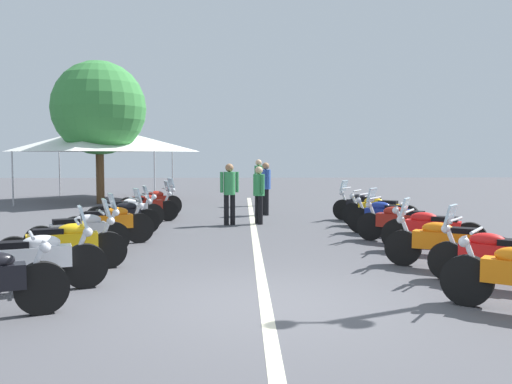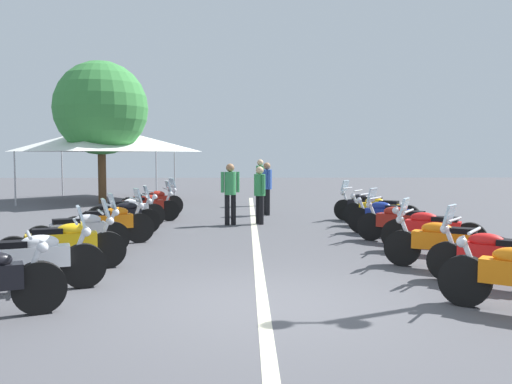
{
  "view_description": "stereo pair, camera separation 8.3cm",
  "coord_description": "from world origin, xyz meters",
  "px_view_note": "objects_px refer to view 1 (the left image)",
  "views": [
    {
      "loc": [
        -7.05,
        0.3,
        1.96
      ],
      "look_at": [
        4.97,
        0.0,
        1.15
      ],
      "focal_mm": 38.54,
      "sensor_mm": 36.0,
      "label": 1
    },
    {
      "loc": [
        -7.05,
        0.22,
        1.96
      ],
      "look_at": [
        4.97,
        0.0,
        1.15
      ],
      "focal_mm": 38.54,
      "sensor_mm": 36.0,
      "label": 2
    }
  ],
  "objects_px": {
    "motorcycle_right_row_4": "(401,222)",
    "bystander_0": "(259,178)",
    "bystander_1": "(259,191)",
    "motorcycle_left_row_1": "(30,260)",
    "motorcycle_left_row_6": "(126,212)",
    "event_tent": "(101,139)",
    "motorcycle_left_row_4": "(109,223)",
    "motorcycle_right_row_1": "(497,256)",
    "motorcycle_right_row_2": "(446,243)",
    "motorcycle_right_row_3": "(432,231)",
    "motorcycle_left_row_7": "(143,206)",
    "motorcycle_right_row_5": "(386,216)",
    "motorcycle_left_row_8": "(151,202)",
    "motorcycle_right_row_6": "(379,211)",
    "motorcycle_left_row_2": "(64,244)",
    "motorcycle_left_row_5": "(120,216)",
    "motorcycle_right_row_7": "(364,206)",
    "roadside_tree_0": "(99,108)",
    "bystander_2": "(229,189)",
    "bystander_3": "(266,184)",
    "motorcycle_left_row_3": "(80,232)"
  },
  "relations": [
    {
      "from": "motorcycle_left_row_5",
      "to": "motorcycle_right_row_4",
      "type": "relative_size",
      "value": 1.07
    },
    {
      "from": "motorcycle_right_row_4",
      "to": "event_tent",
      "type": "distance_m",
      "value": 15.34
    },
    {
      "from": "motorcycle_right_row_3",
      "to": "roadside_tree_0",
      "type": "bearing_deg",
      "value": -23.68
    },
    {
      "from": "motorcycle_left_row_6",
      "to": "motorcycle_left_row_7",
      "type": "height_order",
      "value": "motorcycle_left_row_7"
    },
    {
      "from": "motorcycle_left_row_2",
      "to": "bystander_2",
      "type": "relative_size",
      "value": 1.18
    },
    {
      "from": "motorcycle_right_row_4",
      "to": "motorcycle_right_row_5",
      "type": "relative_size",
      "value": 1.01
    },
    {
      "from": "motorcycle_left_row_6",
      "to": "motorcycle_left_row_8",
      "type": "height_order",
      "value": "motorcycle_left_row_8"
    },
    {
      "from": "motorcycle_right_row_6",
      "to": "bystander_3",
      "type": "distance_m",
      "value": 4.31
    },
    {
      "from": "bystander_0",
      "to": "roadside_tree_0",
      "type": "bearing_deg",
      "value": 17.27
    },
    {
      "from": "motorcycle_left_row_8",
      "to": "event_tent",
      "type": "relative_size",
      "value": 0.32
    },
    {
      "from": "motorcycle_right_row_1",
      "to": "event_tent",
      "type": "distance_m",
      "value": 18.77
    },
    {
      "from": "motorcycle_left_row_8",
      "to": "motorcycle_left_row_5",
      "type": "bearing_deg",
      "value": -121.66
    },
    {
      "from": "motorcycle_left_row_7",
      "to": "bystander_0",
      "type": "height_order",
      "value": "bystander_0"
    },
    {
      "from": "motorcycle_left_row_4",
      "to": "motorcycle_right_row_1",
      "type": "height_order",
      "value": "motorcycle_left_row_4"
    },
    {
      "from": "bystander_0",
      "to": "motorcycle_right_row_4",
      "type": "bearing_deg",
      "value": 135.91
    },
    {
      "from": "motorcycle_right_row_5",
      "to": "motorcycle_right_row_7",
      "type": "xyz_separation_m",
      "value": [
        2.74,
        -0.05,
        0.0
      ]
    },
    {
      "from": "motorcycle_right_row_1",
      "to": "motorcycle_right_row_7",
      "type": "relative_size",
      "value": 1.03
    },
    {
      "from": "motorcycle_left_row_2",
      "to": "motorcycle_right_row_1",
      "type": "xyz_separation_m",
      "value": [
        -1.27,
        -6.76,
        -0.01
      ]
    },
    {
      "from": "motorcycle_left_row_4",
      "to": "motorcycle_left_row_7",
      "type": "xyz_separation_m",
      "value": [
        4.09,
        0.0,
        -0.01
      ]
    },
    {
      "from": "motorcycle_left_row_5",
      "to": "motorcycle_right_row_7",
      "type": "distance_m",
      "value": 7.05
    },
    {
      "from": "bystander_0",
      "to": "bystander_1",
      "type": "distance_m",
      "value": 5.59
    },
    {
      "from": "motorcycle_left_row_8",
      "to": "motorcycle_right_row_3",
      "type": "height_order",
      "value": "motorcycle_left_row_8"
    },
    {
      "from": "motorcycle_right_row_2",
      "to": "event_tent",
      "type": "relative_size",
      "value": 0.32
    },
    {
      "from": "motorcycle_right_row_4",
      "to": "motorcycle_right_row_6",
      "type": "height_order",
      "value": "motorcycle_right_row_4"
    },
    {
      "from": "motorcycle_left_row_7",
      "to": "motorcycle_right_row_4",
      "type": "distance_m",
      "value": 7.55
    },
    {
      "from": "motorcycle_left_row_8",
      "to": "motorcycle_right_row_7",
      "type": "height_order",
      "value": "motorcycle_left_row_8"
    },
    {
      "from": "motorcycle_left_row_1",
      "to": "bystander_1",
      "type": "xyz_separation_m",
      "value": [
        7.67,
        -3.48,
        0.48
      ]
    },
    {
      "from": "motorcycle_right_row_2",
      "to": "motorcycle_right_row_6",
      "type": "height_order",
      "value": "motorcycle_right_row_2"
    },
    {
      "from": "motorcycle_right_row_4",
      "to": "bystander_0",
      "type": "xyz_separation_m",
      "value": [
        9.05,
        2.88,
        0.59
      ]
    },
    {
      "from": "motorcycle_right_row_7",
      "to": "bystander_3",
      "type": "relative_size",
      "value": 1.0
    },
    {
      "from": "motorcycle_left_row_7",
      "to": "motorcycle_left_row_8",
      "type": "xyz_separation_m",
      "value": [
        1.39,
        -0.01,
        0.01
      ]
    },
    {
      "from": "motorcycle_left_row_7",
      "to": "motorcycle_right_row_5",
      "type": "bearing_deg",
      "value": -44.05
    },
    {
      "from": "motorcycle_right_row_5",
      "to": "bystander_0",
      "type": "bearing_deg",
      "value": -36.37
    },
    {
      "from": "motorcycle_left_row_6",
      "to": "bystander_0",
      "type": "relative_size",
      "value": 1.07
    },
    {
      "from": "motorcycle_left_row_4",
      "to": "motorcycle_right_row_3",
      "type": "bearing_deg",
      "value": -37.56
    },
    {
      "from": "motorcycle_left_row_6",
      "to": "motorcycle_right_row_4",
      "type": "height_order",
      "value": "motorcycle_right_row_4"
    },
    {
      "from": "motorcycle_left_row_2",
      "to": "event_tent",
      "type": "relative_size",
      "value": 0.34
    },
    {
      "from": "bystander_1",
      "to": "roadside_tree_0",
      "type": "height_order",
      "value": "roadside_tree_0"
    },
    {
      "from": "motorcycle_left_row_8",
      "to": "bystander_3",
      "type": "height_order",
      "value": "bystander_3"
    },
    {
      "from": "motorcycle_right_row_5",
      "to": "bystander_2",
      "type": "bearing_deg",
      "value": 5.65
    },
    {
      "from": "motorcycle_right_row_2",
      "to": "motorcycle_left_row_6",
      "type": "bearing_deg",
      "value": -9.67
    },
    {
      "from": "event_tent",
      "to": "motorcycle_right_row_6",
      "type": "bearing_deg",
      "value": -133.11
    },
    {
      "from": "bystander_1",
      "to": "motorcycle_right_row_2",
      "type": "bearing_deg",
      "value": 89.08
    },
    {
      "from": "motorcycle_left_row_1",
      "to": "bystander_0",
      "type": "distance_m",
      "value": 13.75
    },
    {
      "from": "motorcycle_left_row_2",
      "to": "motorcycle_right_row_5",
      "type": "height_order",
      "value": "motorcycle_left_row_2"
    },
    {
      "from": "motorcycle_left_row_7",
      "to": "motorcycle_right_row_5",
      "type": "distance_m",
      "value": 6.96
    },
    {
      "from": "motorcycle_right_row_1",
      "to": "motorcycle_left_row_2",
      "type": "bearing_deg",
      "value": 26.54
    },
    {
      "from": "motorcycle_left_row_3",
      "to": "bystander_2",
      "type": "bearing_deg",
      "value": 33.89
    },
    {
      "from": "motorcycle_right_row_6",
      "to": "event_tent",
      "type": "height_order",
      "value": "event_tent"
    },
    {
      "from": "motorcycle_left_row_6",
      "to": "motorcycle_left_row_8",
      "type": "distance_m",
      "value": 2.82
    }
  ]
}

